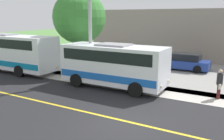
# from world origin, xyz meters

# --- Properties ---
(ground_plane) EXTENTS (120.00, 120.00, 0.00)m
(ground_plane) POSITION_xyz_m (0.00, 0.00, 0.00)
(ground_plane) COLOR #548442
(road_surface) EXTENTS (8.00, 100.00, 0.01)m
(road_surface) POSITION_xyz_m (0.00, 0.00, 0.00)
(road_surface) COLOR black
(road_surface) RESTS_ON ground
(sidewalk) EXTENTS (2.40, 100.00, 0.01)m
(sidewalk) POSITION_xyz_m (-5.20, 0.00, 0.00)
(sidewalk) COLOR #B2ADA3
(sidewalk) RESTS_ON ground
(parking_lot_surface) EXTENTS (14.00, 36.00, 0.01)m
(parking_lot_surface) POSITION_xyz_m (-12.40, 3.00, 0.00)
(parking_lot_surface) COLOR gray
(parking_lot_surface) RESTS_ON ground
(road_centre_line) EXTENTS (0.16, 100.00, 0.00)m
(road_centre_line) POSITION_xyz_m (0.00, 0.00, 0.01)
(road_centre_line) COLOR gold
(road_centre_line) RESTS_ON ground
(shuttle_bus_front) EXTENTS (2.73, 7.05, 2.88)m
(shuttle_bus_front) POSITION_xyz_m (-4.54, -3.09, 1.59)
(shuttle_bus_front) COLOR white
(shuttle_bus_front) RESTS_ON ground
(transit_bus_rear) EXTENTS (2.58, 11.69, 3.17)m
(transit_bus_rear) POSITION_xyz_m (-4.47, -14.40, 1.74)
(transit_bus_rear) COLOR white
(transit_bus_rear) RESTS_ON ground
(pedestrian_with_bags) EXTENTS (0.72, 0.34, 1.70)m
(pedestrian_with_bags) POSITION_xyz_m (-5.45, 3.30, 0.91)
(pedestrian_with_bags) COLOR #4C1919
(pedestrian_with_bags) RESTS_ON ground
(street_light_pole) EXTENTS (1.97, 0.24, 7.19)m
(street_light_pole) POSITION_xyz_m (-4.86, -5.22, 4.00)
(street_light_pole) COLOR #9E9EA3
(street_light_pole) RESTS_ON ground
(parked_car_near) EXTENTS (2.03, 4.41, 1.45)m
(parked_car_near) POSITION_xyz_m (-12.30, -0.31, 0.69)
(parked_car_near) COLOR navy
(parked_car_near) RESTS_ON ground
(tree_curbside) EXTENTS (4.38, 4.38, 6.73)m
(tree_curbside) POSITION_xyz_m (-7.40, -7.95, 4.53)
(tree_curbside) COLOR #4C3826
(tree_curbside) RESTS_ON ground
(commercial_building) EXTENTS (10.00, 22.43, 5.38)m
(commercial_building) POSITION_xyz_m (-21.40, -1.42, 2.69)
(commercial_building) COLOR gray
(commercial_building) RESTS_ON ground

